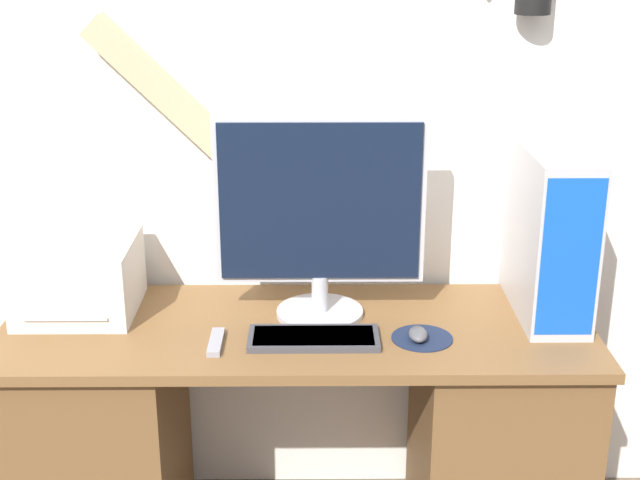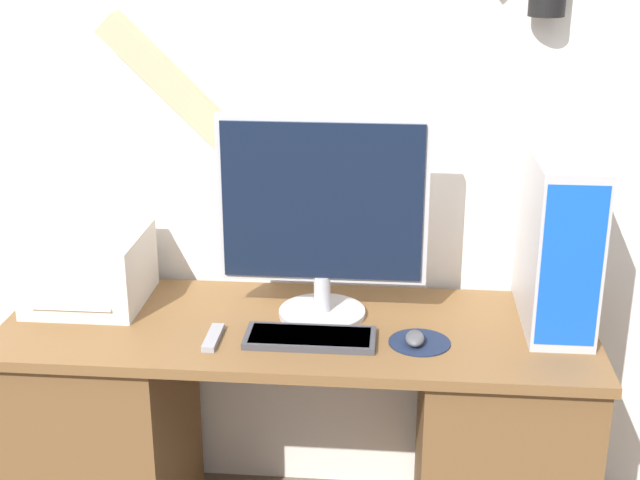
{
  "view_description": "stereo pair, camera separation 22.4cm",
  "coord_description": "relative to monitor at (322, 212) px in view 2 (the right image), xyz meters",
  "views": [
    {
      "loc": [
        0.05,
        -2.0,
        1.83
      ],
      "look_at": [
        0.07,
        0.3,
        1.0
      ],
      "focal_mm": 50.0,
      "sensor_mm": 36.0,
      "label": 1
    },
    {
      "loc": [
        0.27,
        -1.99,
        1.83
      ],
      "look_at": [
        0.07,
        0.3,
        1.0
      ],
      "focal_mm": 50.0,
      "sensor_mm": 36.0,
      "label": 2
    }
  ],
  "objects": [
    {
      "name": "mousepad",
      "position": [
        0.28,
        -0.16,
        -0.31
      ],
      "size": [
        0.17,
        0.17,
        0.0
      ],
      "color": "#19233D",
      "rests_on": "desk"
    },
    {
      "name": "wall_back",
      "position": [
        -0.06,
        0.28,
        0.31
      ],
      "size": [
        6.4,
        0.15,
        2.8
      ],
      "color": "white",
      "rests_on": "ground_plane"
    },
    {
      "name": "mouse",
      "position": [
        0.27,
        -0.18,
        -0.3
      ],
      "size": [
        0.05,
        0.08,
        0.03
      ],
      "color": "#4C4C51",
      "rests_on": "mousepad"
    },
    {
      "name": "desk",
      "position": [
        -0.07,
        -0.07,
        -0.68
      ],
      "size": [
        1.68,
        0.6,
        0.75
      ],
      "color": "brown",
      "rests_on": "ground_plane"
    },
    {
      "name": "monitor",
      "position": [
        0.0,
        0.0,
        0.0
      ],
      "size": [
        0.59,
        0.25,
        0.59
      ],
      "color": "#B7B7BC",
      "rests_on": "desk"
    },
    {
      "name": "remote_control",
      "position": [
        -0.28,
        -0.19,
        -0.31
      ],
      "size": [
        0.04,
        0.15,
        0.02
      ],
      "color": "gray",
      "rests_on": "desk"
    },
    {
      "name": "printer",
      "position": [
        -0.71,
        0.04,
        -0.21
      ],
      "size": [
        0.33,
        0.33,
        0.21
      ],
      "color": "beige",
      "rests_on": "desk"
    },
    {
      "name": "computer_tower",
      "position": [
        0.66,
        0.04,
        -0.07
      ],
      "size": [
        0.17,
        0.47,
        0.49
      ],
      "color": "#B2B2B7",
      "rests_on": "desk"
    },
    {
      "name": "keyboard",
      "position": [
        -0.02,
        -0.18,
        -0.31
      ],
      "size": [
        0.36,
        0.15,
        0.02
      ],
      "color": "#3D3D42",
      "rests_on": "desk"
    }
  ]
}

